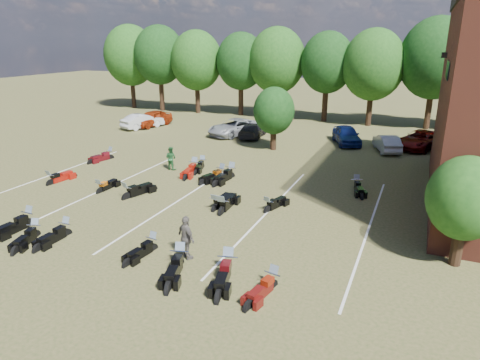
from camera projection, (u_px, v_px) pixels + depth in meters
The scene contains 34 objects.
ground at pixel (204, 229), 19.78m from camera, with size 160.00×160.00×0.00m, color brown.
car_0 at pixel (152, 118), 42.95m from camera, with size 1.84×4.58×1.56m, color maroon.
car_1 at pixel (143, 121), 41.98m from camera, with size 1.50×4.30×1.42m, color #BABBBF.
car_2 at pixel (234, 127), 38.87m from camera, with size 2.45×5.31×1.47m, color gray.
car_3 at pixel (253, 130), 38.04m from camera, with size 1.80×4.43×1.28m, color black.
car_4 at pixel (347, 135), 35.63m from camera, with size 1.80×4.47×1.52m, color navy.
car_5 at pixel (387, 143), 33.33m from camera, with size 1.38×3.96×1.31m, color #ABABA6.
car_6 at pixel (420, 140), 34.15m from camera, with size 2.36×5.13×1.42m, color #5A0705.
car_7 at pixel (445, 147), 32.30m from camera, with size 1.79×4.41×1.28m, color #3E3F44.
person_green at pixel (171, 158), 28.61m from camera, with size 0.76×0.59×1.57m, color #215A2A.
person_grey at pixel (186, 238), 16.87m from camera, with size 1.07×0.45×1.83m, color #58524C.
motorcycle_0 at pixel (30, 226), 20.15m from camera, with size 0.77×2.42×1.35m, color black, non-canonical shape.
motorcycle_1 at pixel (66, 236), 19.14m from camera, with size 0.69×2.18×1.21m, color black, non-canonical shape.
motorcycle_2 at pixel (36, 237), 19.00m from camera, with size 0.68×2.13×1.19m, color black, non-canonical shape.
motorcycle_3 at pixel (153, 250), 17.81m from camera, with size 0.64×2.01×1.12m, color black, non-canonical shape.
motorcycle_4 at pixel (180, 266), 16.56m from camera, with size 0.76×2.40×1.34m, color black, non-canonical shape.
motorcycle_5 at pixel (228, 273), 16.11m from camera, with size 0.79×2.48×1.38m, color black, non-canonical shape.
motorcycle_6 at pixel (272, 288), 15.13m from camera, with size 0.67×2.10×1.17m, color #510D0B, non-canonical shape.
motorcycle_7 at pixel (51, 184), 25.86m from camera, with size 0.72×2.26×1.26m, color maroon, non-canonical shape.
motorcycle_8 at pixel (100, 193), 24.49m from camera, with size 0.65×2.04×1.14m, color black, non-canonical shape.
motorcycle_9 at pixel (127, 199), 23.58m from camera, with size 0.78×2.45×1.36m, color black, non-canonical shape.
motorcycle_10 at pixel (222, 213), 21.56m from camera, with size 0.79×2.49×1.39m, color black, non-canonical shape.
motorcycle_12 at pixel (215, 210), 21.99m from camera, with size 0.71×2.22×1.24m, color black, non-canonical shape.
motorcycle_13 at pixel (268, 212), 21.81m from camera, with size 0.67×2.09×1.17m, color black, non-canonical shape.
motorcycle_14 at pixel (110, 159), 31.39m from camera, with size 0.71×2.23×1.24m, color #42090D, non-canonical shape.
motorcycle_15 at pixel (194, 172), 28.36m from camera, with size 0.77×2.43×1.36m, color maroon, non-canonical shape.
motorcycle_16 at pixel (202, 168), 29.22m from camera, with size 0.67×2.11×1.18m, color black, non-canonical shape.
motorcycle_17 at pixel (221, 178), 27.08m from camera, with size 0.73×2.30×1.28m, color black, non-canonical shape.
motorcycle_18 at pixel (231, 178), 27.09m from camera, with size 0.80×2.52×1.41m, color black, non-canonical shape.
motorcycle_19 at pixel (356, 189), 25.06m from camera, with size 0.69×2.16×1.20m, color black, non-canonical shape.
tree_line at pixel (327, 60), 43.46m from camera, with size 56.00×6.00×9.79m.
young_tree_near_building at pixel (465, 198), 15.84m from camera, with size 2.80×2.80×4.16m.
young_tree_midfield at pixel (274, 111), 33.07m from camera, with size 3.20×3.20×4.70m.
parking_lines at pixel (181, 199), 23.52m from camera, with size 20.10×14.00×0.01m.
Camera 1 is at (8.68, -15.93, 8.37)m, focal length 32.00 mm.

